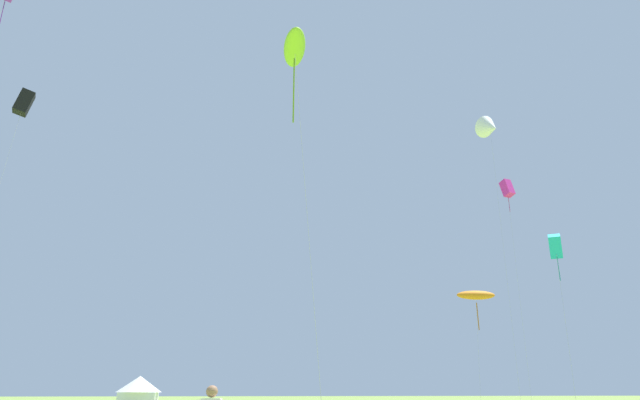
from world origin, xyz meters
name	(u,v)px	position (x,y,z in m)	size (l,w,h in m)	color
kite_lime_parafoil	(295,48)	(-3.43, 19.55, 17.53)	(1.83, 3.76, 18.08)	#99DB2D
kite_black_box	(24,103)	(-22.40, 37.53, 22.74)	(1.59, 2.92, 23.82)	black
kite_white_delta	(490,128)	(21.95, 47.29, 29.42)	(3.08, 3.51, 31.03)	white
kite_magenta_box	(507,189)	(26.21, 52.62, 24.39)	(1.85, 2.49, 25.53)	#E02DA3
kite_cyan_box	(555,247)	(19.89, 35.57, 12.64)	(2.19, 2.66, 13.68)	#1EB7CC
kite_orange_parafoil	(476,295)	(20.26, 51.30, 11.31)	(4.30, 2.11, 11.97)	orange
festival_tent_left	(139,389)	(-15.26, 65.07, 1.82)	(5.07, 5.07, 3.29)	white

